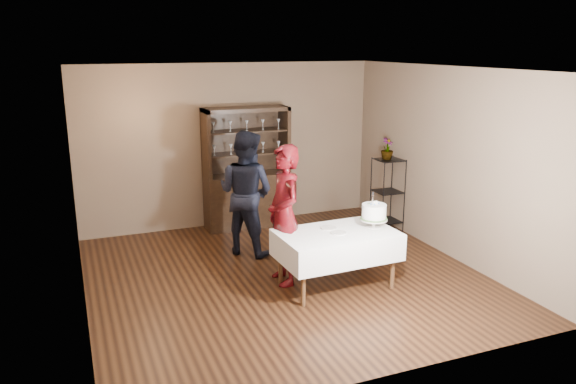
% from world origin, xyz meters
% --- Properties ---
extents(floor, '(5.00, 5.00, 0.00)m').
position_xyz_m(floor, '(0.00, 0.00, 0.00)').
color(floor, black).
rests_on(floor, ground).
extents(ceiling, '(5.00, 5.00, 0.00)m').
position_xyz_m(ceiling, '(0.00, 0.00, 2.70)').
color(ceiling, white).
rests_on(ceiling, back_wall).
extents(back_wall, '(5.00, 0.02, 2.70)m').
position_xyz_m(back_wall, '(0.00, 2.50, 1.35)').
color(back_wall, brown).
rests_on(back_wall, floor).
extents(wall_left, '(0.02, 5.00, 2.70)m').
position_xyz_m(wall_left, '(-2.50, 0.00, 1.35)').
color(wall_left, brown).
rests_on(wall_left, floor).
extents(wall_right, '(0.02, 5.00, 2.70)m').
position_xyz_m(wall_right, '(2.50, 0.00, 1.35)').
color(wall_right, brown).
rests_on(wall_right, floor).
extents(china_hutch, '(1.40, 0.48, 2.00)m').
position_xyz_m(china_hutch, '(0.20, 2.25, 0.66)').
color(china_hutch, black).
rests_on(china_hutch, floor).
extents(plant_etagere, '(0.42, 0.42, 1.20)m').
position_xyz_m(plant_etagere, '(2.28, 1.20, 0.65)').
color(plant_etagere, black).
rests_on(plant_etagere, floor).
extents(cake_table, '(1.49, 0.95, 0.73)m').
position_xyz_m(cake_table, '(0.49, -0.53, 0.56)').
color(cake_table, silver).
rests_on(cake_table, floor).
extents(woman, '(0.43, 0.66, 1.80)m').
position_xyz_m(woman, '(-0.07, -0.14, 0.90)').
color(woman, '#35040F').
rests_on(woman, floor).
extents(man, '(1.10, 1.12, 1.81)m').
position_xyz_m(man, '(-0.19, 1.07, 0.91)').
color(man, black).
rests_on(man, floor).
extents(cake, '(0.37, 0.37, 0.47)m').
position_xyz_m(cake, '(1.00, -0.53, 0.92)').
color(cake, beige).
rests_on(cake, cake_table).
extents(plate_near, '(0.23, 0.23, 0.01)m').
position_xyz_m(plate_near, '(0.48, -0.58, 0.74)').
color(plate_near, beige).
rests_on(plate_near, cake_table).
extents(plate_far, '(0.22, 0.22, 0.01)m').
position_xyz_m(plate_far, '(0.45, -0.37, 0.74)').
color(plate_far, beige).
rests_on(plate_far, cake_table).
extents(potted_plant, '(0.26, 0.26, 0.35)m').
position_xyz_m(potted_plant, '(2.24, 1.20, 1.36)').
color(potted_plant, '#497437').
rests_on(potted_plant, plant_etagere).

